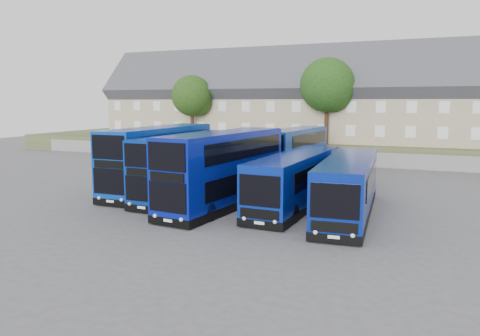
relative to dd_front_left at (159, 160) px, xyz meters
name	(u,v)px	position (x,y,z in m)	size (l,w,h in m)	color
ground	(199,212)	(5.75, -4.73, -2.31)	(120.00, 120.00, 0.00)	#4E4E54
retaining_wall	(304,156)	(5.75, 19.27, -1.56)	(70.00, 0.40, 1.50)	slate
earth_bank	(325,146)	(5.75, 29.27, -1.31)	(80.00, 20.00, 2.00)	#434C2B
terrace_row	(344,101)	(8.76, 25.27, 4.29)	(60.00, 10.40, 11.20)	tan
dd_front_left	(159,160)	(0.00, 0.00, 0.00)	(2.91, 11.87, 4.70)	#08379F
dd_front_mid	(188,167)	(3.02, -1.20, -0.19)	(2.72, 10.90, 4.31)	navy
dd_front_right	(224,171)	(6.51, -2.79, -0.02)	(3.85, 11.91, 4.66)	#07168C
dd_rear_left	(238,152)	(1.56, 11.10, -0.40)	(3.19, 9.99, 3.90)	navy
dd_rear_right	(295,154)	(7.39, 10.10, -0.25)	(3.26, 10.73, 4.20)	navy
coach_east_a	(296,181)	(10.71, -1.13, -0.68)	(2.95, 12.26, 3.33)	#072190
coach_east_b	(348,187)	(14.12, -2.15, -0.66)	(3.45, 12.42, 3.36)	navy
tree_west	(193,97)	(-8.10, 20.37, 4.74)	(4.80, 4.80, 7.65)	#382314
tree_mid	(329,87)	(7.90, 20.87, 5.76)	(5.76, 5.76, 9.18)	#382314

